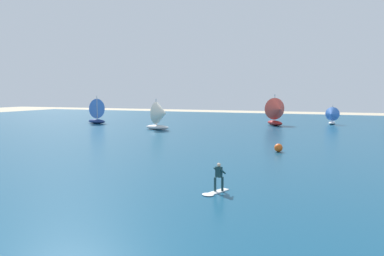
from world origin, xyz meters
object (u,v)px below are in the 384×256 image
Objects in this scene: sailboat_near_shore at (94,111)px; sailboat_leading at (332,116)px; marker_buoy at (278,148)px; sailboat_anchored_offshore at (277,111)px; kitesurfer at (217,182)px; sailboat_far_right at (160,116)px.

sailboat_leading is at bearing 17.73° from sailboat_near_shore.
sailboat_near_shore reaches higher than marker_buoy.
sailboat_anchored_offshore reaches higher than marker_buoy.
sailboat_anchored_offshore is at bearing 97.82° from marker_buoy.
kitesurfer is at bearing -45.92° from sailboat_near_shore.
sailboat_leading is at bearing 82.31° from kitesurfer.
kitesurfer is 34.46m from sailboat_far_right.
sailboat_near_shore reaches higher than sailboat_leading.
kitesurfer is at bearing -95.59° from marker_buoy.
sailboat_near_shore is at bearing 159.72° from sailboat_far_right.
marker_buoy is at bearing -82.18° from sailboat_anchored_offshore.
sailboat_leading is at bearing 33.08° from sailboat_anchored_offshore.
sailboat_anchored_offshore is at bearing 40.78° from sailboat_far_right.
sailboat_anchored_offshore reaches higher than sailboat_far_right.
kitesurfer is 0.58× the size of sailboat_leading.
kitesurfer is 49.49m from sailboat_near_shore.
sailboat_near_shore is at bearing -167.14° from sailboat_anchored_offshore.
sailboat_anchored_offshore reaches higher than kitesurfer.
sailboat_far_right reaches higher than sailboat_leading.
sailboat_far_right is 0.89× the size of sailboat_anchored_offshore.
marker_buoy is (-5.07, -33.34, -1.19)m from sailboat_leading.
sailboat_leading is 0.68× the size of sailboat_near_shore.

